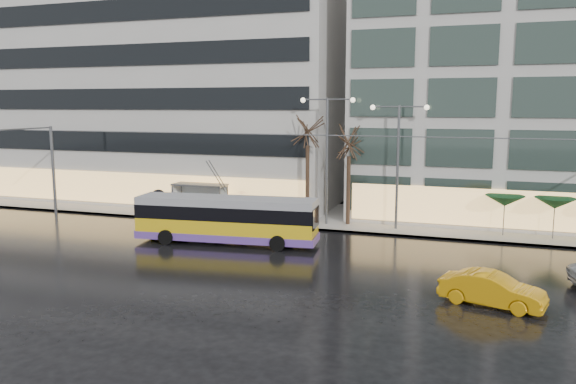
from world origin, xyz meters
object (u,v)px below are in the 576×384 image
at_px(bus_shelter, 197,192).
at_px(street_lamp_near, 327,143).
at_px(trolleybus, 226,221).
at_px(taxi_a, 164,222).

distance_m(bus_shelter, street_lamp_near, 11.14).
bearing_deg(trolleybus, street_lamp_near, 56.68).
distance_m(bus_shelter, taxi_a, 5.86).
bearing_deg(trolleybus, bus_shelter, 129.47).
bearing_deg(bus_shelter, taxi_a, -84.93).
relative_size(trolleybus, street_lamp_near, 1.29).
relative_size(bus_shelter, taxi_a, 0.95).
height_order(trolleybus, bus_shelter, trolleybus).
relative_size(bus_shelter, street_lamp_near, 0.47).
distance_m(trolleybus, taxi_a, 5.42).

